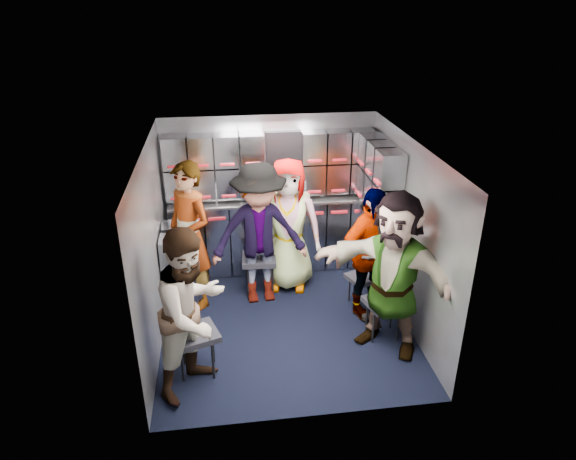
{
  "coord_description": "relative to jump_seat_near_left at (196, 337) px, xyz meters",
  "views": [
    {
      "loc": [
        -0.64,
        -4.96,
        3.54
      ],
      "look_at": [
        0.09,
        0.35,
        1.02
      ],
      "focal_mm": 32.0,
      "sensor_mm": 36.0,
      "label": 1
    }
  ],
  "objects": [
    {
      "name": "attendant_arc_a",
      "position": [
        0.0,
        -0.18,
        0.41
      ],
      "size": [
        1.02,
        1.04,
        1.69
      ],
      "primitive_type": "imported",
      "rotation": [
        0.0,
        0.0,
        0.87
      ],
      "color": "black",
      "rests_on": "ground"
    },
    {
      "name": "coffee_niche",
      "position": [
        1.16,
        2.15,
        1.04
      ],
      "size": [
        0.46,
        0.16,
        0.84
      ],
      "primitive_type": null,
      "color": "black",
      "rests_on": "wall_back"
    },
    {
      "name": "cart_bank_back",
      "position": [
        0.98,
        2.03,
        0.07
      ],
      "size": [
        2.68,
        0.38,
        0.99
      ],
      "primitive_type": "cube",
      "color": "#9397A1",
      "rests_on": "ground"
    },
    {
      "name": "cup_right",
      "position": [
        1.43,
        1.97,
        0.66
      ],
      "size": [
        0.09,
        0.09,
        0.11
      ],
      "primitive_type": "cylinder",
      "color": "#C1B288",
      "rests_on": "counter"
    },
    {
      "name": "red_latch_strip",
      "position": [
        0.98,
        1.83,
        0.45
      ],
      "size": [
        2.6,
        0.02,
        0.03
      ],
      "primitive_type": "cube",
      "color": "maroon",
      "rests_on": "cart_bank_back"
    },
    {
      "name": "attendant_arc_e",
      "position": [
        2.03,
        0.16,
        0.47
      ],
      "size": [
        1.6,
        1.49,
        1.79
      ],
      "primitive_type": "imported",
      "rotation": [
        0.0,
        0.0,
        -0.72
      ],
      "color": "black",
      "rests_on": "ground"
    },
    {
      "name": "jump_seat_near_right",
      "position": [
        2.03,
        0.34,
        -0.03
      ],
      "size": [
        0.47,
        0.45,
        0.46
      ],
      "rotation": [
        0.0,
        0.0,
        0.26
      ],
      "color": "black",
      "rests_on": "ground"
    },
    {
      "name": "cart_bank_left",
      "position": [
        -0.21,
        1.3,
        0.07
      ],
      "size": [
        0.38,
        0.76,
        0.99
      ],
      "primitive_type": "cube",
      "color": "#9397A1",
      "rests_on": "ground"
    },
    {
      "name": "wall_back",
      "position": [
        0.98,
        2.24,
        0.62
      ],
      "size": [
        2.8,
        0.04,
        2.1
      ],
      "primitive_type": "cube",
      "color": "gray",
      "rests_on": "ground"
    },
    {
      "name": "jump_seat_mid_right",
      "position": [
        1.96,
        0.97,
        -0.07
      ],
      "size": [
        0.44,
        0.43,
        0.41
      ],
      "rotation": [
        0.0,
        0.0,
        0.38
      ],
      "color": "black",
      "rests_on": "ground"
    },
    {
      "name": "jump_seat_mid_left",
      "position": [
        0.75,
        1.46,
        0.01
      ],
      "size": [
        0.45,
        0.42,
        0.5
      ],
      "rotation": [
        0.0,
        0.0,
        -0.07
      ],
      "color": "black",
      "rests_on": "ground"
    },
    {
      "name": "bottle_right",
      "position": [
        1.41,
        1.98,
        0.74
      ],
      "size": [
        0.06,
        0.06,
        0.27
      ],
      "primitive_type": "cylinder",
      "color": "white",
      "rests_on": "counter"
    },
    {
      "name": "wall_right",
      "position": [
        2.38,
        0.74,
        0.62
      ],
      "size": [
        0.04,
        3.0,
        2.1
      ],
      "primitive_type": "cube",
      "color": "gray",
      "rests_on": "ground"
    },
    {
      "name": "bottle_left",
      "position": [
        0.73,
        1.98,
        0.73
      ],
      "size": [
        0.06,
        0.06,
        0.26
      ],
      "primitive_type": "cylinder",
      "color": "white",
      "rests_on": "counter"
    },
    {
      "name": "bottle_mid",
      "position": [
        1.01,
        1.98,
        0.73
      ],
      "size": [
        0.06,
        0.06,
        0.26
      ],
      "primitive_type": "cylinder",
      "color": "white",
      "rests_on": "counter"
    },
    {
      "name": "attendant_arc_d",
      "position": [
        1.96,
        0.79,
        0.37
      ],
      "size": [
        1.01,
        0.76,
        1.59
      ],
      "primitive_type": "imported",
      "rotation": [
        0.0,
        0.0,
        0.46
      ],
      "color": "black",
      "rests_on": "ground"
    },
    {
      "name": "attendant_arc_c",
      "position": [
        1.13,
        1.56,
        0.43
      ],
      "size": [
        0.93,
        0.71,
        1.72
      ],
      "primitive_type": "imported",
      "rotation": [
        0.0,
        0.0,
        -0.2
      ],
      "color": "black",
      "rests_on": "ground"
    },
    {
      "name": "cup_left",
      "position": [
        -0.2,
        1.97,
        0.65
      ],
      "size": [
        0.07,
        0.07,
        0.09
      ],
      "primitive_type": "cylinder",
      "color": "#C1B288",
      "rests_on": "counter"
    },
    {
      "name": "wall_left",
      "position": [
        -0.42,
        0.74,
        0.62
      ],
      "size": [
        0.04,
        3.0,
        2.1
      ],
      "primitive_type": "cube",
      "color": "gray",
      "rests_on": "ground"
    },
    {
      "name": "counter",
      "position": [
        0.98,
        2.03,
        0.59
      ],
      "size": [
        2.68,
        0.42,
        0.03
      ],
      "primitive_type": "cube",
      "color": "#B3B6BB",
      "rests_on": "cart_bank_back"
    },
    {
      "name": "attendant_arc_b",
      "position": [
        0.75,
        1.28,
        0.46
      ],
      "size": [
        1.18,
        0.72,
        1.78
      ],
      "primitive_type": "imported",
      "rotation": [
        0.0,
        0.0,
        0.06
      ],
      "color": "black",
      "rests_on": "ground"
    },
    {
      "name": "floor",
      "position": [
        0.98,
        0.74,
        -0.43
      ],
      "size": [
        3.0,
        3.0,
        0.0
      ],
      "primitive_type": "plane",
      "color": "black",
      "rests_on": "ground"
    },
    {
      "name": "ceiling",
      "position": [
        0.98,
        0.74,
        1.67
      ],
      "size": [
        2.8,
        3.0,
        0.02
      ],
      "primitive_type": "cube",
      "color": "silver",
      "rests_on": "wall_back"
    },
    {
      "name": "locker_bank_right",
      "position": [
        2.23,
        1.44,
        1.06
      ],
      "size": [
        0.28,
        1.0,
        0.82
      ],
      "primitive_type": "cube",
      "color": "#9397A1",
      "rests_on": "wall_right"
    },
    {
      "name": "jump_seat_near_left",
      "position": [
        0.0,
        0.0,
        0.0
      ],
      "size": [
        0.51,
        0.5,
        0.49
      ],
      "rotation": [
        0.0,
        0.0,
        0.32
      ],
      "color": "black",
      "rests_on": "ground"
    },
    {
      "name": "attendant_standing",
      "position": [
        -0.07,
        1.3,
        0.48
      ],
      "size": [
        0.77,
        0.78,
        1.81
      ],
      "primitive_type": "imported",
      "rotation": [
        0.0,
        0.0,
        -0.84
      ],
      "color": "black",
      "rests_on": "ground"
    },
    {
      "name": "right_cabinet",
      "position": [
        2.23,
        1.34,
        0.07
      ],
      "size": [
        0.28,
        1.2,
        1.0
      ],
      "primitive_type": "cube",
      "color": "#9397A1",
      "rests_on": "ground"
    },
    {
      "name": "jump_seat_center",
      "position": [
        1.13,
        1.74,
        0.0
      ],
      "size": [
        0.48,
        0.46,
        0.49
      ],
      "rotation": [
        0.0,
        0.0,
        0.19
      ],
      "color": "black",
      "rests_on": "ground"
    },
    {
      "name": "locker_bank_back",
      "position": [
        0.98,
        2.09,
        1.06
      ],
      "size": [
        2.68,
        0.28,
        0.82
      ],
      "primitive_type": "cube",
      "color": "#9397A1",
      "rests_on": "wall_back"
    }
  ]
}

